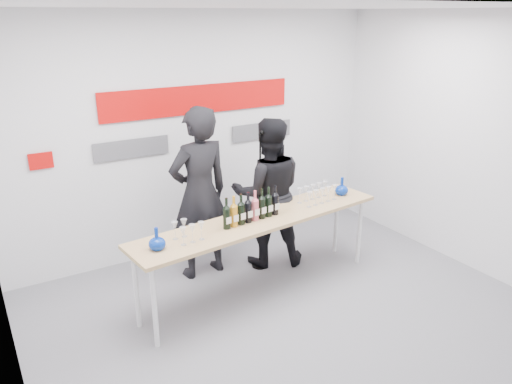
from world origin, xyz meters
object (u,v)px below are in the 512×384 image
tasting_table (261,224)px  mic_stand (260,227)px  presenter_right (268,193)px  presenter_left (200,194)px

tasting_table → mic_stand: (0.30, 0.49, -0.30)m
tasting_table → mic_stand: size_ratio=1.75×
presenter_right → presenter_left: bearing=12.5°
tasting_table → mic_stand: mic_stand is taller
tasting_table → presenter_left: bearing=111.3°
presenter_left → presenter_right: presenter_left is taller
presenter_right → tasting_table: bearing=75.2°
mic_stand → presenter_right: bearing=6.0°
presenter_left → presenter_right: (0.82, -0.16, -0.09)m
tasting_table → presenter_right: size_ratio=1.65×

